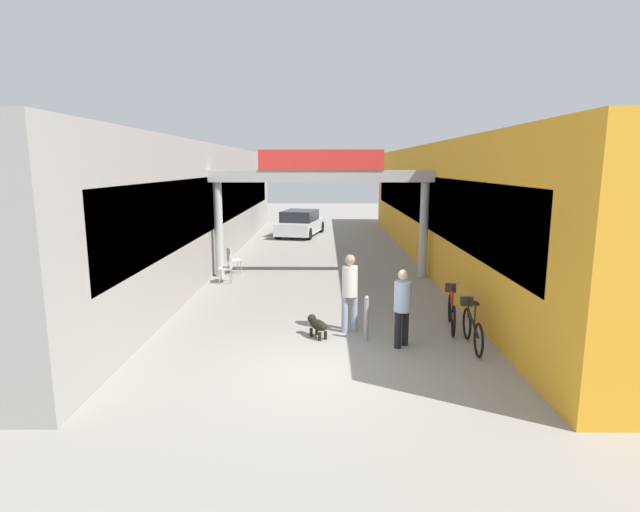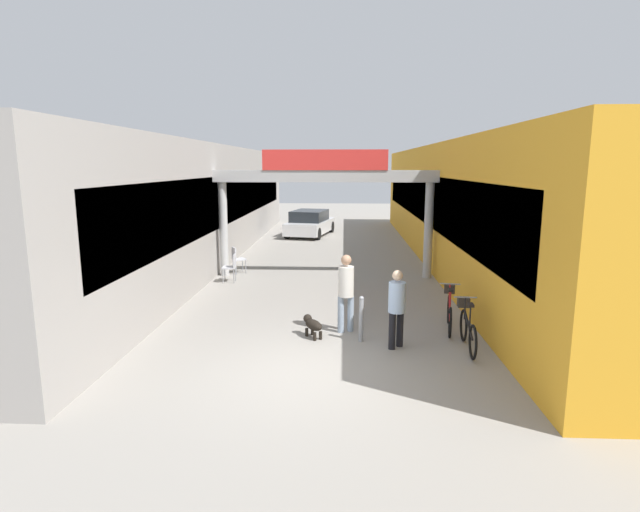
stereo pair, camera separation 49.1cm
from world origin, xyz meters
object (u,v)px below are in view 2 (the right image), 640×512
at_px(bicycle_black_nearest, 467,327).
at_px(cafe_chair_aluminium_farther, 237,257).
at_px(bicycle_red_second, 449,310).
at_px(pedestrian_companion, 397,304).
at_px(bollard_post_metal, 361,318).
at_px(pedestrian_with_dog, 346,288).
at_px(cafe_chair_aluminium_nearer, 232,265).
at_px(parked_car_white, 310,223).
at_px(dog_on_leash, 312,325).

bearing_deg(bicycle_black_nearest, cafe_chair_aluminium_farther, 132.06).
bearing_deg(bicycle_red_second, pedestrian_companion, -136.33).
bearing_deg(bicycle_black_nearest, bollard_post_metal, 173.26).
distance_m(pedestrian_with_dog, bollard_post_metal, 0.84).
distance_m(cafe_chair_aluminium_nearer, cafe_chair_aluminium_farther, 1.35).
bearing_deg(parked_car_white, dog_on_leash, -85.92).
height_order(bollard_post_metal, cafe_chair_aluminium_nearer, bollard_post_metal).
bearing_deg(dog_on_leash, cafe_chair_aluminium_farther, 115.17).
bearing_deg(cafe_chair_aluminium_farther, parked_car_white, 78.77).
bearing_deg(pedestrian_with_dog, bicycle_red_second, 7.87).
relative_size(dog_on_leash, cafe_chair_aluminium_farther, 0.71).
xyz_separation_m(pedestrian_companion, bicycle_black_nearest, (1.43, 0.08, -0.47)).
bearing_deg(bicycle_black_nearest, bicycle_red_second, 95.47).
distance_m(pedestrian_companion, cafe_chair_aluminium_nearer, 7.19).
distance_m(pedestrian_companion, parked_car_white, 16.47).
bearing_deg(cafe_chair_aluminium_nearer, dog_on_leash, -60.19).
bearing_deg(pedestrian_with_dog, dog_on_leash, -150.83).
bearing_deg(bollard_post_metal, parked_car_white, 97.70).
bearing_deg(bicycle_red_second, dog_on_leash, -166.68).
xyz_separation_m(cafe_chair_aluminium_nearer, parked_car_white, (1.74, 10.69, 0.10)).
xyz_separation_m(bicycle_black_nearest, parked_car_white, (-4.27, 16.14, 0.21)).
bearing_deg(cafe_chair_aluminium_nearer, bicycle_black_nearest, -42.19).
distance_m(pedestrian_companion, bicycle_black_nearest, 1.51).
bearing_deg(bollard_post_metal, pedestrian_companion, -25.71).
distance_m(pedestrian_with_dog, bicycle_red_second, 2.41).
xyz_separation_m(dog_on_leash, bollard_post_metal, (1.03, -0.21, 0.22)).
relative_size(bicycle_black_nearest, bicycle_red_second, 1.01).
height_order(dog_on_leash, cafe_chair_aluminium_nearer, cafe_chair_aluminium_nearer).
relative_size(dog_on_leash, cafe_chair_aluminium_nearer, 0.71).
bearing_deg(pedestrian_companion, bollard_post_metal, 154.29).
distance_m(pedestrian_companion, bollard_post_metal, 0.87).
bearing_deg(dog_on_leash, bollard_post_metal, -11.34).
height_order(pedestrian_with_dog, cafe_chair_aluminium_farther, pedestrian_with_dog).
distance_m(dog_on_leash, parked_car_white, 15.73).
xyz_separation_m(pedestrian_with_dog, cafe_chair_aluminium_nearer, (-3.57, 4.59, -0.45)).
bearing_deg(bicycle_black_nearest, dog_on_leash, 171.74).
relative_size(pedestrian_with_dog, parked_car_white, 0.40).
distance_m(pedestrian_with_dog, cafe_chair_aluminium_nearer, 5.84).
bearing_deg(bollard_post_metal, bicycle_red_second, 24.76).
height_order(pedestrian_with_dog, cafe_chair_aluminium_nearer, pedestrian_with_dog).
xyz_separation_m(cafe_chair_aluminium_nearer, cafe_chair_aluminium_farther, (-0.12, 1.34, 0.00)).
relative_size(bicycle_red_second, bollard_post_metal, 1.71).
distance_m(dog_on_leash, bicycle_black_nearest, 3.19).
bearing_deg(pedestrian_companion, cafe_chair_aluminium_farther, 124.35).
bearing_deg(bicycle_red_second, bicycle_black_nearest, -84.53).
xyz_separation_m(bicycle_black_nearest, cafe_chair_aluminium_farther, (-6.13, 6.79, 0.10)).
distance_m(pedestrian_with_dog, pedestrian_companion, 1.38).
bearing_deg(bicycle_black_nearest, pedestrian_with_dog, 160.68).
height_order(bicycle_black_nearest, cafe_chair_aluminium_farther, bicycle_black_nearest).
height_order(pedestrian_with_dog, bollard_post_metal, pedestrian_with_dog).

